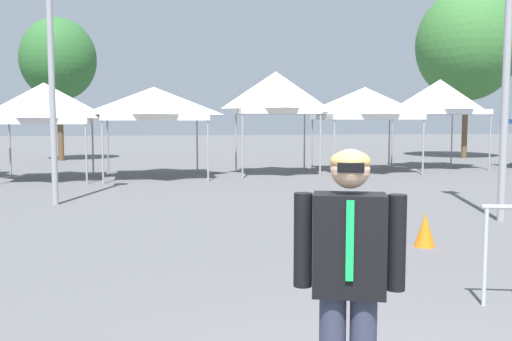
{
  "coord_description": "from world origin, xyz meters",
  "views": [
    {
      "loc": [
        -1.42,
        -2.9,
        1.95
      ],
      "look_at": [
        -0.16,
        4.19,
        1.3
      ],
      "focal_mm": 39.48,
      "sensor_mm": 36.0,
      "label": 1
    }
  ],
  "objects_px": {
    "canopy_tent_center": "(276,93)",
    "canopy_tent_behind_right": "(154,104)",
    "canopy_tent_far_right": "(365,103)",
    "canopy_tent_right_of_center": "(44,103)",
    "person_foreground": "(349,276)",
    "traffic_cone_lot_center": "(425,230)",
    "tree_behind_tents_left": "(58,59)",
    "tree_behind_tents_right": "(467,45)",
    "light_pole_near_lift": "(49,11)",
    "canopy_tent_behind_left": "(440,97)"
  },
  "relations": [
    {
      "from": "canopy_tent_center",
      "to": "canopy_tent_right_of_center",
      "type": "bearing_deg",
      "value": -175.48
    },
    {
      "from": "canopy_tent_center",
      "to": "traffic_cone_lot_center",
      "type": "xyz_separation_m",
      "value": [
        -0.17,
        -11.79,
        -2.65
      ]
    },
    {
      "from": "light_pole_near_lift",
      "to": "canopy_tent_center",
      "type": "bearing_deg",
      "value": 43.76
    },
    {
      "from": "light_pole_near_lift",
      "to": "traffic_cone_lot_center",
      "type": "relative_size",
      "value": 14.63
    },
    {
      "from": "tree_behind_tents_right",
      "to": "tree_behind_tents_left",
      "type": "bearing_deg",
      "value": 175.28
    },
    {
      "from": "canopy_tent_right_of_center",
      "to": "light_pole_near_lift",
      "type": "bearing_deg",
      "value": -77.9
    },
    {
      "from": "canopy_tent_behind_right",
      "to": "traffic_cone_lot_center",
      "type": "relative_size",
      "value": 6.73
    },
    {
      "from": "light_pole_near_lift",
      "to": "canopy_tent_far_right",
      "type": "bearing_deg",
      "value": 33.99
    },
    {
      "from": "canopy_tent_far_right",
      "to": "canopy_tent_behind_left",
      "type": "distance_m",
      "value": 3.71
    },
    {
      "from": "light_pole_near_lift",
      "to": "canopy_tent_behind_right",
      "type": "bearing_deg",
      "value": 69.18
    },
    {
      "from": "canopy_tent_behind_right",
      "to": "canopy_tent_behind_left",
      "type": "bearing_deg",
      "value": 9.08
    },
    {
      "from": "canopy_tent_behind_left",
      "to": "light_pole_near_lift",
      "type": "height_order",
      "value": "light_pole_near_lift"
    },
    {
      "from": "person_foreground",
      "to": "traffic_cone_lot_center",
      "type": "height_order",
      "value": "person_foreground"
    },
    {
      "from": "canopy_tent_right_of_center",
      "to": "person_foreground",
      "type": "bearing_deg",
      "value": -73.93
    },
    {
      "from": "canopy_tent_behind_right",
      "to": "person_foreground",
      "type": "bearing_deg",
      "value": -85.98
    },
    {
      "from": "canopy_tent_right_of_center",
      "to": "tree_behind_tents_left",
      "type": "distance_m",
      "value": 9.55
    },
    {
      "from": "canopy_tent_behind_left",
      "to": "canopy_tent_far_right",
      "type": "bearing_deg",
      "value": -164.88
    },
    {
      "from": "canopy_tent_right_of_center",
      "to": "tree_behind_tents_left",
      "type": "bearing_deg",
      "value": 96.16
    },
    {
      "from": "canopy_tent_right_of_center",
      "to": "tree_behind_tents_left",
      "type": "relative_size",
      "value": 0.46
    },
    {
      "from": "canopy_tent_behind_left",
      "to": "canopy_tent_behind_right",
      "type": "bearing_deg",
      "value": -170.92
    },
    {
      "from": "canopy_tent_far_right",
      "to": "tree_behind_tents_left",
      "type": "distance_m",
      "value": 14.87
    },
    {
      "from": "person_foreground",
      "to": "traffic_cone_lot_center",
      "type": "bearing_deg",
      "value": 58.67
    },
    {
      "from": "light_pole_near_lift",
      "to": "traffic_cone_lot_center",
      "type": "bearing_deg",
      "value": -40.89
    },
    {
      "from": "tree_behind_tents_left",
      "to": "tree_behind_tents_right",
      "type": "distance_m",
      "value": 20.27
    },
    {
      "from": "tree_behind_tents_right",
      "to": "canopy_tent_right_of_center",
      "type": "bearing_deg",
      "value": -158.56
    },
    {
      "from": "canopy_tent_center",
      "to": "light_pole_near_lift",
      "type": "relative_size",
      "value": 0.48
    },
    {
      "from": "canopy_tent_behind_right",
      "to": "canopy_tent_behind_left",
      "type": "xyz_separation_m",
      "value": [
        11.4,
        1.82,
        0.38
      ]
    },
    {
      "from": "canopy_tent_center",
      "to": "canopy_tent_far_right",
      "type": "relative_size",
      "value": 1.03
    },
    {
      "from": "canopy_tent_behind_right",
      "to": "person_foreground",
      "type": "xyz_separation_m",
      "value": [
        1.15,
        -16.33,
        -1.46
      ]
    },
    {
      "from": "canopy_tent_behind_right",
      "to": "canopy_tent_far_right",
      "type": "height_order",
      "value": "canopy_tent_far_right"
    },
    {
      "from": "canopy_tent_far_right",
      "to": "person_foreground",
      "type": "height_order",
      "value": "canopy_tent_far_right"
    },
    {
      "from": "canopy_tent_right_of_center",
      "to": "person_foreground",
      "type": "distance_m",
      "value": 16.76
    },
    {
      "from": "canopy_tent_center",
      "to": "person_foreground",
      "type": "bearing_deg",
      "value": -100.67
    },
    {
      "from": "canopy_tent_far_right",
      "to": "light_pole_near_lift",
      "type": "relative_size",
      "value": 0.46
    },
    {
      "from": "canopy_tent_behind_right",
      "to": "tree_behind_tents_right",
      "type": "height_order",
      "value": "tree_behind_tents_right"
    },
    {
      "from": "canopy_tent_center",
      "to": "canopy_tent_behind_right",
      "type": "bearing_deg",
      "value": -175.71
    },
    {
      "from": "canopy_tent_right_of_center",
      "to": "light_pole_near_lift",
      "type": "xyz_separation_m",
      "value": [
        1.21,
        -5.65,
        1.89
      ]
    },
    {
      "from": "canopy_tent_far_right",
      "to": "canopy_tent_right_of_center",
      "type": "bearing_deg",
      "value": -174.18
    },
    {
      "from": "canopy_tent_far_right",
      "to": "light_pole_near_lift",
      "type": "distance_m",
      "value": 12.31
    },
    {
      "from": "traffic_cone_lot_center",
      "to": "canopy_tent_behind_left",
      "type": "bearing_deg",
      "value": 61.26
    },
    {
      "from": "canopy_tent_behind_left",
      "to": "tree_behind_tents_right",
      "type": "relative_size",
      "value": 0.42
    },
    {
      "from": "tree_behind_tents_left",
      "to": "tree_behind_tents_right",
      "type": "bearing_deg",
      "value": -4.72
    },
    {
      "from": "canopy_tent_behind_left",
      "to": "person_foreground",
      "type": "distance_m",
      "value": 20.93
    },
    {
      "from": "canopy_tent_right_of_center",
      "to": "canopy_tent_far_right",
      "type": "xyz_separation_m",
      "value": [
        11.3,
        1.15,
        0.09
      ]
    },
    {
      "from": "traffic_cone_lot_center",
      "to": "person_foreground",
      "type": "bearing_deg",
      "value": -121.33
    },
    {
      "from": "canopy_tent_center",
      "to": "light_pole_near_lift",
      "type": "distance_m",
      "value": 9.18
    },
    {
      "from": "canopy_tent_far_right",
      "to": "tree_behind_tents_left",
      "type": "xyz_separation_m",
      "value": [
        -12.3,
        8.05,
        2.25
      ]
    },
    {
      "from": "canopy_tent_right_of_center",
      "to": "canopy_tent_center",
      "type": "relative_size",
      "value": 0.86
    },
    {
      "from": "tree_behind_tents_right",
      "to": "light_pole_near_lift",
      "type": "bearing_deg",
      "value": -143.73
    },
    {
      "from": "canopy_tent_center",
      "to": "tree_behind_tents_right",
      "type": "relative_size",
      "value": 0.43
    }
  ]
}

